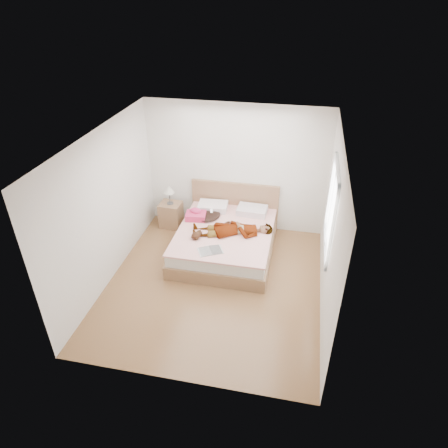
% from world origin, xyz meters
% --- Properties ---
extents(ground, '(4.00, 4.00, 0.00)m').
position_xyz_m(ground, '(0.00, 0.00, 0.00)').
color(ground, '#542F1A').
rests_on(ground, ground).
extents(woman, '(1.58, 0.90, 0.21)m').
position_xyz_m(woman, '(0.16, 0.91, 0.61)').
color(woman, white).
rests_on(woman, bed).
extents(hair, '(0.56, 0.63, 0.08)m').
position_xyz_m(hair, '(-0.41, 1.36, 0.55)').
color(hair, black).
rests_on(hair, bed).
extents(phone, '(0.06, 0.10, 0.05)m').
position_xyz_m(phone, '(-0.34, 1.31, 0.68)').
color(phone, silver).
rests_on(phone, bed).
extents(room_shell, '(4.00, 4.00, 4.00)m').
position_xyz_m(room_shell, '(1.77, 0.30, 1.50)').
color(room_shell, white).
rests_on(room_shell, ground).
extents(bed, '(1.80, 2.08, 1.00)m').
position_xyz_m(bed, '(0.00, 1.04, 0.28)').
color(bed, olive).
rests_on(bed, ground).
extents(towel, '(0.42, 0.35, 0.20)m').
position_xyz_m(towel, '(-0.64, 1.25, 0.59)').
color(towel, '#D4395E').
rests_on(towel, bed).
extents(magazine, '(0.49, 0.43, 0.02)m').
position_xyz_m(magazine, '(-0.11, 0.23, 0.52)').
color(magazine, white).
rests_on(magazine, bed).
extents(coffee_mug, '(0.12, 0.10, 0.09)m').
position_xyz_m(coffee_mug, '(-0.01, 0.78, 0.56)').
color(coffee_mug, white).
rests_on(coffee_mug, bed).
extents(plush_toy, '(0.21, 0.26, 0.13)m').
position_xyz_m(plush_toy, '(-0.45, 0.58, 0.58)').
color(plush_toy, black).
rests_on(plush_toy, bed).
extents(nightstand, '(0.45, 0.40, 0.94)m').
position_xyz_m(nightstand, '(-1.31, 1.68, 0.31)').
color(nightstand, brown).
rests_on(nightstand, ground).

